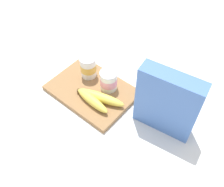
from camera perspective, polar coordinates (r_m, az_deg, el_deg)
name	(u,v)px	position (r m, az deg, el deg)	size (l,w,h in m)	color
ground_plane	(92,92)	(1.01, -4.41, 0.30)	(2.40, 2.40, 0.00)	silver
cutting_board	(92,91)	(1.00, -4.44, 0.65)	(0.32, 0.23, 0.02)	olive
cereal_box	(167,103)	(0.84, 12.01, -2.08)	(0.20, 0.06, 0.25)	#4770B7
yogurt_cup_front	(88,67)	(1.02, -5.24, 5.91)	(0.07, 0.07, 0.09)	white
yogurt_cup_back	(109,81)	(0.97, -0.75, 2.87)	(0.07, 0.07, 0.08)	white
banana_bunch	(97,99)	(0.94, -3.33, -1.17)	(0.19, 0.10, 0.04)	#E7CF4C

